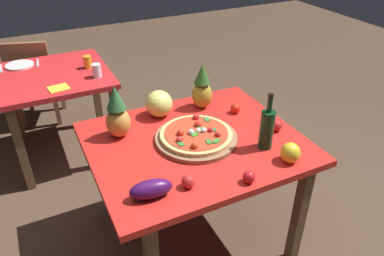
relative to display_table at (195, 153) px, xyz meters
The scene contains 22 objects.
ground_plane 0.66m from the display_table, ahead, with size 10.00×10.00×0.00m, color #4C3828.
display_table is the anchor object (origin of this frame).
background_table 1.45m from the display_table, 113.24° to the left, with size 0.82×0.85×0.75m.
dining_chair 2.12m from the display_table, 109.70° to the left, with size 0.50×0.50×0.85m.
pizza_board 0.10m from the display_table, 26.10° to the left, with size 0.47×0.47×0.03m, color #886043.
pizza 0.13m from the display_table, 21.68° to the left, with size 0.41×0.41×0.06m.
wine_bottle 0.44m from the display_table, 35.41° to the right, with size 0.08×0.08×0.33m.
pineapple_left 0.49m from the display_table, 147.39° to the left, with size 0.14×0.14×0.32m.
pineapple_right 0.46m from the display_table, 57.03° to the left, with size 0.13×0.13×0.30m.
melon 0.40m from the display_table, 101.97° to the left, with size 0.17×0.17×0.17m, color #DBDC68.
bell_pepper 0.54m from the display_table, 47.53° to the right, with size 0.10×0.10×0.11m, color yellow.
eggplant 0.52m from the display_table, 139.66° to the right, with size 0.20×0.09×0.09m, color #3C114B.
tomato_beside_pepper 0.43m from the display_table, 24.82° to the left, with size 0.06×0.06×0.06m, color red.
tomato_near_board 0.46m from the display_table, 80.69° to the right, with size 0.06×0.06×0.06m, color red.
tomato_by_bottle 0.42m from the display_table, 120.97° to the right, with size 0.07×0.07×0.07m, color red.
tomato_at_corner 0.51m from the display_table, 13.61° to the right, with size 0.07×0.07×0.07m, color red.
drinking_glass_juice 1.37m from the display_table, 102.94° to the left, with size 0.06×0.06×0.10m, color orange.
drinking_glass_water 1.16m from the display_table, 104.25° to the left, with size 0.07×0.07×0.10m, color silver.
dinner_plate 1.80m from the display_table, 116.59° to the left, with size 0.22×0.22×0.02m, color white.
fork_utensil 1.86m from the display_table, 120.45° to the left, with size 0.02×0.18×0.01m, color silver.
knife_utensil 1.74m from the display_table, 112.45° to the left, with size 0.02×0.18×0.01m, color silver.
napkin_folded 1.19m from the display_table, 119.51° to the left, with size 0.14×0.12×0.01m, color yellow.
Camera 1 is at (-0.78, -1.55, 1.91)m, focal length 34.56 mm.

